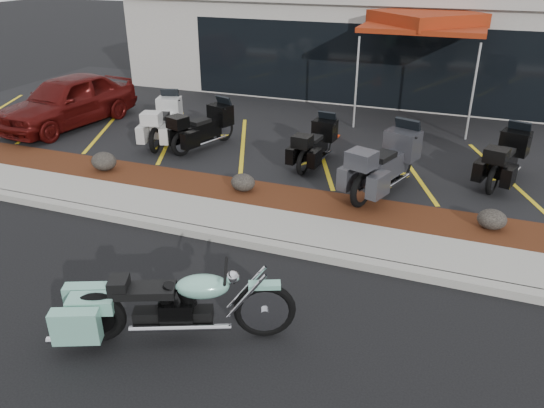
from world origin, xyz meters
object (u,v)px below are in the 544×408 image
at_px(hero_cruiser, 265,303).
at_px(parked_car, 67,101).
at_px(traffic_cone, 333,128).
at_px(touring_white, 171,111).
at_px(popup_canopy, 426,22).

distance_m(hero_cruiser, parked_car, 11.15).
distance_m(parked_car, traffic_cone, 7.81).
height_order(touring_white, traffic_cone, touring_white).
xyz_separation_m(touring_white, parked_car, (-3.26, -0.36, 0.10)).
bearing_deg(touring_white, traffic_cone, -87.29).
distance_m(hero_cruiser, touring_white, 9.06).
xyz_separation_m(hero_cruiser, touring_white, (-5.60, 7.12, 0.23)).
height_order(hero_cruiser, touring_white, touring_white).
xyz_separation_m(hero_cruiser, popup_canopy, (0.66, 11.12, 2.45)).
bearing_deg(parked_car, traffic_cone, 21.18).
relative_size(touring_white, popup_canopy, 0.59).
bearing_deg(popup_canopy, parked_car, -148.56).
bearing_deg(popup_canopy, touring_white, -140.59).
bearing_deg(hero_cruiser, traffic_cone, 75.77).
bearing_deg(hero_cruiser, popup_canopy, 63.90).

